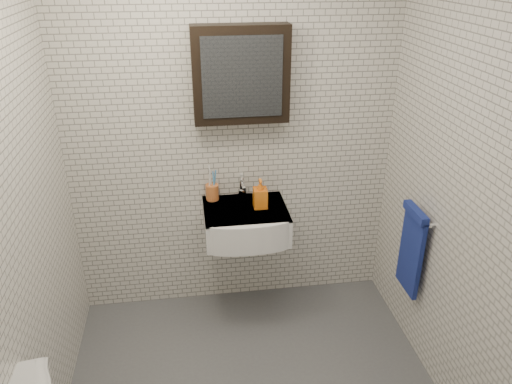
% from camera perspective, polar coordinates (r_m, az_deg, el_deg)
% --- Properties ---
extents(room_shell, '(2.22, 2.02, 2.51)m').
position_cam_1_polar(room_shell, '(2.34, -0.20, 2.72)').
color(room_shell, silver).
rests_on(room_shell, ground).
extents(washbasin, '(0.55, 0.50, 0.20)m').
position_cam_1_polar(washbasin, '(3.32, -1.13, -3.63)').
color(washbasin, white).
rests_on(washbasin, room_shell).
extents(faucet, '(0.06, 0.20, 0.15)m').
position_cam_1_polar(faucet, '(3.42, -1.57, 0.33)').
color(faucet, silver).
rests_on(faucet, washbasin).
extents(mirror_cabinet, '(0.60, 0.15, 0.60)m').
position_cam_1_polar(mirror_cabinet, '(3.16, -1.74, 13.24)').
color(mirror_cabinet, black).
rests_on(mirror_cabinet, room_shell).
extents(towel_rail, '(0.09, 0.30, 0.58)m').
position_cam_1_polar(towel_rail, '(3.28, 17.39, -5.97)').
color(towel_rail, silver).
rests_on(towel_rail, room_shell).
extents(toothbrush_cup, '(0.10, 0.10, 0.24)m').
position_cam_1_polar(toothbrush_cup, '(3.41, -5.03, 0.08)').
color(toothbrush_cup, '#C16630').
rests_on(toothbrush_cup, washbasin).
extents(soap_bottle, '(0.09, 0.09, 0.20)m').
position_cam_1_polar(soap_bottle, '(3.28, 0.49, -0.17)').
color(soap_bottle, orange).
rests_on(soap_bottle, washbasin).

